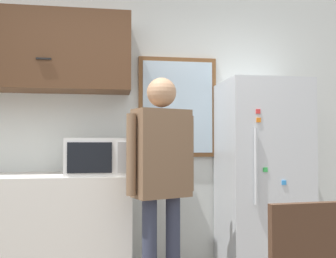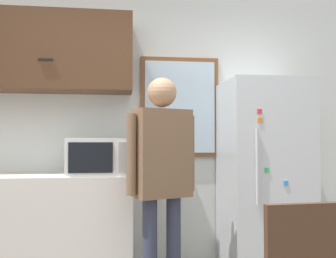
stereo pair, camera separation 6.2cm
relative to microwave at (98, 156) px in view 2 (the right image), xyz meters
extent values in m
cube|color=silver|center=(0.29, 0.44, 0.27)|extent=(6.00, 0.06, 2.70)
cube|color=#51331E|center=(-0.81, 0.23, 0.90)|extent=(2.19, 0.37, 0.68)
cube|color=black|center=(-0.43, 0.03, 0.80)|extent=(0.12, 0.01, 0.01)
cube|color=white|center=(0.00, 0.00, 0.00)|extent=(0.48, 0.41, 0.30)
cube|color=black|center=(-0.04, -0.21, 0.00)|extent=(0.33, 0.01, 0.23)
cube|color=#B2B2B2|center=(0.20, -0.21, 0.00)|extent=(0.07, 0.01, 0.24)
cylinder|color=#33384C|center=(0.40, -0.36, -0.69)|extent=(0.11, 0.11, 0.79)
cylinder|color=#33384C|center=(0.59, -0.29, -0.69)|extent=(0.11, 0.11, 0.79)
cube|color=brown|center=(0.49, -0.33, 0.04)|extent=(0.47, 0.36, 0.65)
sphere|color=tan|center=(0.49, -0.33, 0.49)|extent=(0.22, 0.22, 0.22)
cylinder|color=brown|center=(0.26, -0.42, 0.03)|extent=(0.07, 0.07, 0.59)
cylinder|color=brown|center=(0.72, -0.24, 0.03)|extent=(0.07, 0.07, 0.59)
cube|color=silver|center=(1.45, 0.07, -0.21)|extent=(0.70, 0.66, 1.74)
cylinder|color=silver|center=(1.25, -0.28, -0.07)|extent=(0.02, 0.02, 0.61)
cube|color=#338CDB|center=(1.50, -0.26, -0.21)|extent=(0.04, 0.01, 0.04)
cube|color=orange|center=(1.29, -0.26, 0.30)|extent=(0.04, 0.01, 0.04)
cube|color=green|center=(1.34, -0.26, -0.10)|extent=(0.04, 0.01, 0.04)
cube|color=red|center=(1.28, -0.26, 0.36)|extent=(0.04, 0.01, 0.04)
cube|color=#472D1E|center=(1.03, -1.47, -0.40)|extent=(0.38, 0.07, 0.47)
cube|color=brown|center=(0.74, 0.40, 0.45)|extent=(0.75, 0.04, 0.95)
cube|color=silver|center=(0.74, 0.38, 0.45)|extent=(0.67, 0.01, 0.87)
camera|label=1|loc=(0.12, -3.11, 0.12)|focal=40.00mm
camera|label=2|loc=(0.19, -3.12, 0.12)|focal=40.00mm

